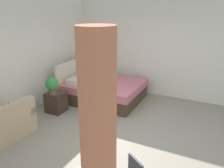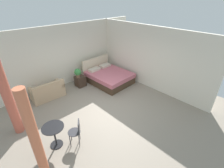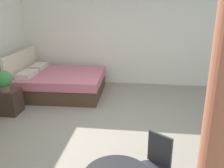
{
  "view_description": "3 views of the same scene",
  "coord_description": "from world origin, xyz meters",
  "px_view_note": "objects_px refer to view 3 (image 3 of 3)",
  "views": [
    {
      "loc": [
        -3.76,
        -1.59,
        2.6
      ],
      "look_at": [
        0.59,
        0.66,
        0.96
      ],
      "focal_mm": 37.59,
      "sensor_mm": 36.0,
      "label": 1
    },
    {
      "loc": [
        -3.19,
        -3.94,
        4.0
      ],
      "look_at": [
        0.59,
        0.06,
        0.93
      ],
      "focal_mm": 25.98,
      "sensor_mm": 36.0,
      "label": 2
    },
    {
      "loc": [
        -3.85,
        -0.5,
        2.16
      ],
      "look_at": [
        0.46,
        0.05,
        0.74
      ],
      "focal_mm": 38.57,
      "sensor_mm": 36.0,
      "label": 3
    }
  ],
  "objects_px": {
    "nightstand": "(9,102)",
    "cafe_chair_near_window": "(155,163)",
    "potted_plant": "(4,80)",
    "bed": "(59,82)"
  },
  "relations": [
    {
      "from": "nightstand",
      "to": "cafe_chair_near_window",
      "type": "xyz_separation_m",
      "value": [
        -2.05,
        -2.91,
        0.25
      ]
    },
    {
      "from": "nightstand",
      "to": "potted_plant",
      "type": "height_order",
      "value": "potted_plant"
    },
    {
      "from": "nightstand",
      "to": "cafe_chair_near_window",
      "type": "bearing_deg",
      "value": -125.12
    },
    {
      "from": "bed",
      "to": "cafe_chair_near_window",
      "type": "distance_m",
      "value": 4.04
    },
    {
      "from": "bed",
      "to": "nightstand",
      "type": "xyz_separation_m",
      "value": [
        -1.28,
        0.64,
        -0.04
      ]
    },
    {
      "from": "nightstand",
      "to": "potted_plant",
      "type": "xyz_separation_m",
      "value": [
        -0.1,
        -0.02,
        0.51
      ]
    },
    {
      "from": "potted_plant",
      "to": "cafe_chair_near_window",
      "type": "distance_m",
      "value": 3.5
    },
    {
      "from": "bed",
      "to": "cafe_chair_near_window",
      "type": "height_order",
      "value": "bed"
    },
    {
      "from": "potted_plant",
      "to": "bed",
      "type": "bearing_deg",
      "value": -24.37
    },
    {
      "from": "bed",
      "to": "nightstand",
      "type": "bearing_deg",
      "value": 153.34
    }
  ]
}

